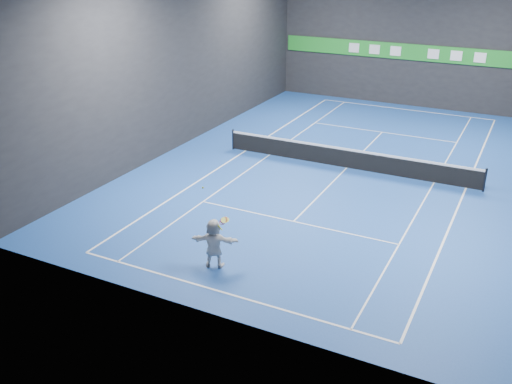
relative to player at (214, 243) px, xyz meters
The scene contains 18 objects.
ground 10.73m from the player, 84.42° to the left, with size 26.00×26.00×0.00m, color #1B4597.
wall_back 23.94m from the player, 87.48° to the left, with size 18.00×0.10×9.00m, color black.
wall_front 4.46m from the player, 66.22° to the right, with size 18.00×0.10×9.00m, color black.
wall_left 13.78m from the player, 126.80° to the left, with size 0.10×26.00×9.00m, color black.
baseline_near 1.83m from the player, 50.23° to the right, with size 10.98×0.08×0.01m, color white.
baseline_far 22.57m from the player, 87.36° to the left, with size 10.98×0.08×0.01m, color white.
sideline_doubles_left 11.57m from the player, 112.70° to the left, with size 0.08×23.78×0.01m, color white.
sideline_doubles_right 12.51m from the player, 58.47° to the left, with size 0.08×23.78×0.01m, color white.
sideline_singles_left 11.11m from the player, 106.10° to the left, with size 0.06×23.78×0.01m, color white.
sideline_singles_right 11.85m from the player, 64.18° to the left, with size 0.06×23.78×0.01m, color white.
service_line_near 4.45m from the player, 76.23° to the left, with size 8.23×0.06×0.01m, color white.
service_line_far 17.09m from the player, 86.51° to the left, with size 8.23×0.06×0.01m, color white.
center_service_line 10.73m from the player, 84.42° to the left, with size 0.06×12.80×0.01m, color white.
player is the anchor object (origin of this frame).
tennis_ball 1.90m from the player, 160.02° to the left, with size 0.06×0.06×0.06m, color #C2D523.
tennis_net 10.70m from the player, 84.42° to the left, with size 12.50×0.10×1.07m.
sponsor_banner 23.75m from the player, 87.48° to the left, with size 17.64×0.11×1.00m.
tennis_racket 0.92m from the player, ahead, with size 0.46×0.36×0.54m.
Camera 1 is at (7.61, -24.72, 9.87)m, focal length 40.00 mm.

